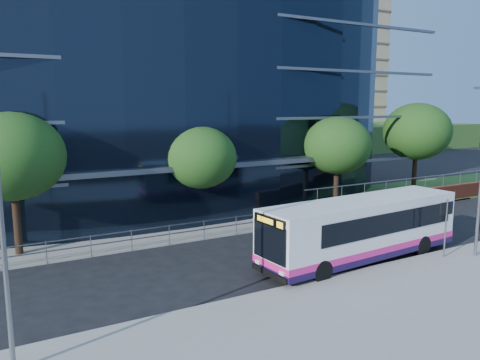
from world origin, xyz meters
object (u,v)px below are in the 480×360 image
tree_dist_f (357,124)px  streetlight_west (1,216)px  tree_dist_e (284,124)px  city_bus (363,228)px  tree_far_a (12,157)px  tree_far_b (201,158)px  tree_far_d (417,132)px  tree_far_c (337,146)px  street_sign (446,216)px

tree_dist_f → streetlight_west: 69.77m
tree_dist_e → tree_dist_f: 16.13m
tree_dist_e → city_bus: size_ratio=0.60×
tree_far_a → city_bus: tree_far_a is taller
tree_far_b → tree_dist_f: (43.00, 32.50, 0.00)m
tree_far_d → tree_dist_f: size_ratio=1.23×
tree_far_c → tree_far_b: bearing=177.1°
street_sign → tree_dist_f: bearing=50.8°
tree_far_b → streetlight_west: streetlight_west is taller
tree_dist_e → tree_far_d: bearing=-104.9°
city_bus → streetlight_west: bearing=-174.5°
streetlight_west → street_sign: bearing=1.8°
tree_far_d → city_bus: tree_far_d is taller
tree_far_a → streetlight_west: streetlight_west is taller
streetlight_west → city_bus: (15.12, 2.47, -2.89)m
tree_far_a → tree_dist_f: tree_far_a is taller
tree_far_d → tree_dist_e: bearing=75.1°
tree_far_c → tree_dist_e: same height
tree_far_d → streetlight_west: size_ratio=0.93×
streetlight_west → city_bus: size_ratio=0.73×
tree_far_a → streetlight_west: 11.23m
tree_far_b → city_bus: 10.43m
tree_far_c → tree_far_d: bearing=6.3°
streetlight_west → city_bus: bearing=9.3°
streetlight_west → tree_dist_e: bearing=48.0°
street_sign → city_bus: bearing=150.8°
tree_far_b → streetlight_west: size_ratio=0.76×
street_sign → city_bus: 3.91m
tree_dist_f → streetlight_west: size_ratio=0.76×
tree_far_c → city_bus: 10.91m
city_bus → tree_dist_e: bearing=56.3°
tree_far_a → tree_dist_f: (53.00, 33.00, -0.65)m
street_sign → tree_far_b: tree_far_b is taller
tree_far_b → street_sign: bearing=-55.9°
street_sign → tree_far_d: bearing=45.2°
tree_dist_e → street_sign: bearing=-115.1°
tree_far_b → tree_dist_e: tree_dist_e is taller
street_sign → tree_dist_e: 45.99m
tree_far_d → tree_dist_f: 40.01m
tree_far_d → city_bus: 18.13m
street_sign → tree_dist_e: tree_dist_e is taller
street_sign → tree_far_c: bearing=76.7°
tree_far_c → tree_far_d: tree_far_d is taller
tree_far_c → tree_dist_e: (17.00, 31.00, 0.00)m
tree_far_a → city_bus: bearing=-31.6°
tree_far_c → tree_dist_f: bearing=45.0°
tree_far_b → tree_dist_f: same height
tree_far_a → tree_dist_f: size_ratio=1.15×
tree_dist_e → city_bus: 45.92m
tree_far_c → city_bus: size_ratio=0.60×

